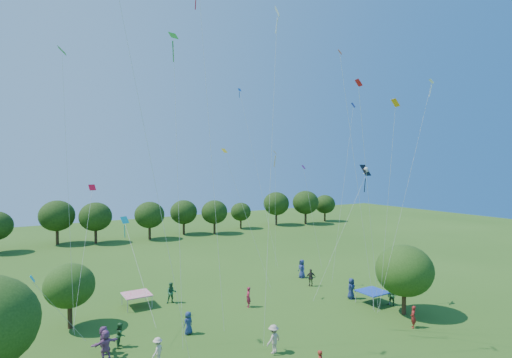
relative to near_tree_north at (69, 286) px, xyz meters
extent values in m
cylinder|color=#422B19|center=(0.00, 0.00, -2.33)|extent=(0.34, 0.34, 1.64)
ellipsoid|color=#264915|center=(0.00, 0.00, 0.01)|extent=(3.57, 3.57, 3.21)
cylinder|color=#422B19|center=(23.21, -10.88, -2.34)|extent=(0.33, 0.33, 1.63)
ellipsoid|color=#264915|center=(23.21, -10.88, 0.40)|extent=(4.51, 4.51, 4.06)
cylinder|color=#422B19|center=(2.07, 34.98, -2.08)|extent=(0.44, 0.44, 2.14)
ellipsoid|color=#1E3910|center=(2.07, 34.98, 1.18)|extent=(5.14, 5.14, 4.63)
cylinder|color=#422B19|center=(7.18, 32.81, -2.14)|extent=(0.42, 0.42, 2.03)
ellipsoid|color=#1E3910|center=(7.18, 32.81, 0.94)|extent=(4.86, 4.86, 4.37)
cylinder|color=#422B19|center=(15.15, 31.69, -2.17)|extent=(0.40, 0.40, 1.96)
ellipsoid|color=#1E3910|center=(15.15, 31.69, 0.81)|extent=(4.71, 4.71, 4.24)
cylinder|color=#422B19|center=(21.53, 33.23, -2.19)|extent=(0.39, 0.39, 1.91)
ellipsoid|color=#1E3910|center=(21.53, 33.23, 0.72)|extent=(4.59, 4.59, 4.13)
cylinder|color=#422B19|center=(26.33, 31.05, -2.20)|extent=(0.39, 0.39, 1.89)
ellipsoid|color=#1E3910|center=(26.33, 31.05, 0.67)|extent=(4.54, 4.54, 4.08)
cylinder|color=#422B19|center=(32.98, 33.59, -2.36)|extent=(0.33, 0.33, 1.58)
ellipsoid|color=#1E3910|center=(32.98, 33.59, 0.05)|extent=(3.80, 3.80, 3.42)
cylinder|color=#422B19|center=(41.18, 33.82, -2.08)|extent=(0.44, 0.44, 2.13)
ellipsoid|color=#1E3910|center=(41.18, 33.82, 1.16)|extent=(5.12, 5.12, 4.61)
cylinder|color=#422B19|center=(47.01, 31.84, -2.06)|extent=(0.45, 0.45, 2.18)
ellipsoid|color=#1E3910|center=(47.01, 31.84, 1.26)|extent=(5.24, 5.24, 4.72)
cylinder|color=#422B19|center=(53.04, 32.89, -2.24)|extent=(0.37, 0.37, 1.81)
ellipsoid|color=#1E3910|center=(53.04, 32.89, 0.51)|extent=(4.35, 4.35, 3.91)
cube|color=red|center=(5.36, 2.00, -2.10)|extent=(2.20, 2.20, 0.08)
cylinder|color=#999999|center=(4.36, 1.00, -2.60)|extent=(0.05, 0.05, 1.10)
cylinder|color=#999999|center=(6.36, 1.00, -2.60)|extent=(0.05, 0.05, 1.10)
cylinder|color=#999999|center=(4.36, 3.00, -2.60)|extent=(0.05, 0.05, 1.10)
cylinder|color=#999999|center=(6.36, 3.00, -2.60)|extent=(0.05, 0.05, 1.10)
cube|color=#1A3DAB|center=(22.95, -7.86, -2.10)|extent=(2.20, 2.20, 0.08)
cylinder|color=#999999|center=(21.95, -8.86, -2.60)|extent=(0.05, 0.05, 1.10)
cylinder|color=#999999|center=(23.95, -8.86, -2.60)|extent=(0.05, 0.05, 1.10)
cylinder|color=#999999|center=(21.95, -6.86, -2.60)|extent=(0.05, 0.05, 1.10)
cylinder|color=#999999|center=(23.95, -6.86, -2.60)|extent=(0.05, 0.05, 1.10)
imported|color=navy|center=(22.29, -5.97, -2.23)|extent=(0.98, 0.63, 1.85)
imported|color=maroon|center=(21.57, -12.99, -2.34)|extent=(0.71, 0.69, 1.62)
imported|color=#245428|center=(2.48, -5.00, -2.35)|extent=(0.67, 0.89, 1.60)
imported|color=#3D3230|center=(21.56, -1.20, -2.29)|extent=(1.10, 0.77, 1.71)
imported|color=#864E85|center=(1.35, -5.44, -2.27)|extent=(0.75, 1.70, 1.76)
imported|color=navy|center=(7.03, -5.45, -2.35)|extent=(0.89, 0.68, 1.59)
imported|color=maroon|center=(13.35, -3.01, -2.30)|extent=(0.58, 0.73, 1.69)
imported|color=#2B653A|center=(23.93, -9.08, -2.24)|extent=(0.64, 0.97, 1.81)
imported|color=#AE9A8B|center=(10.62, -10.93, -2.25)|extent=(1.28, 0.84, 1.80)
imported|color=#8F538B|center=(1.31, -6.24, -2.25)|extent=(1.76, 0.89, 1.80)
imported|color=navy|center=(22.60, 1.61, -2.18)|extent=(0.54, 0.97, 1.94)
imported|color=#285E39|center=(8.16, 1.30, -2.25)|extent=(0.96, 0.65, 1.79)
imported|color=beige|center=(3.91, -8.40, -2.37)|extent=(1.07, 1.02, 1.56)
cube|color=black|center=(22.16, -7.64, 8.37)|extent=(1.22, 0.91, 0.93)
cube|color=black|center=(22.16, -7.59, 7.09)|extent=(0.17, 0.26, 1.18)
sphere|color=white|center=(22.16, -7.70, 8.47)|extent=(0.34, 0.34, 0.34)
cylinder|color=white|center=(22.16, -7.70, 8.19)|extent=(0.25, 0.48, 0.31)
cylinder|color=white|center=(22.16, -7.70, 8.19)|extent=(0.25, 0.48, 0.31)
cylinder|color=beige|center=(19.37, -7.63, 3.04)|extent=(5.60, 0.05, 9.78)
cylinder|color=beige|center=(7.58, -8.09, 10.20)|extent=(0.86, 2.18, 24.11)
cube|color=red|center=(1.66, 0.06, 7.14)|extent=(0.55, 0.39, 0.44)
cylinder|color=beige|center=(0.68, -2.07, 2.54)|extent=(1.97, 4.29, 8.79)
cube|color=orange|center=(18.06, -14.07, 12.87)|extent=(0.53, 0.67, 0.50)
cylinder|color=beige|center=(18.64, -12.99, 5.39)|extent=(1.18, 2.18, 14.48)
cube|color=#C78A11|center=(18.47, 0.58, 10.03)|extent=(0.56, 0.58, 0.37)
cube|color=#C78A11|center=(18.47, 0.63, 9.17)|extent=(0.08, 0.25, 1.11)
cylinder|color=beige|center=(19.22, 1.63, 3.99)|extent=(1.51, 2.12, 11.69)
cube|color=#188217|center=(5.08, -8.27, 16.64)|extent=(0.60, 0.47, 0.42)
cube|color=#188217|center=(5.08, -8.22, 15.70)|extent=(0.19, 0.26, 1.20)
cylinder|color=beige|center=(4.96, -9.22, 7.29)|extent=(0.25, 1.92, 18.27)
cube|color=#1627E3|center=(23.04, -5.27, 14.24)|extent=(0.55, 0.61, 0.42)
cylinder|color=beige|center=(22.08, -5.00, 6.09)|extent=(1.95, 0.57, 15.87)
cube|color=#83157A|center=(21.86, 0.41, 8.60)|extent=(0.56, 0.51, 0.39)
cylinder|color=beige|center=(22.85, 0.14, 3.28)|extent=(2.01, 0.57, 10.26)
cube|color=white|center=(22.07, -13.85, 14.74)|extent=(0.45, 0.48, 0.32)
cube|color=white|center=(22.07, -13.80, 14.09)|extent=(0.08, 0.19, 0.80)
cylinder|color=beige|center=(20.46, -12.94, 6.36)|extent=(3.23, 1.85, 16.43)
cube|color=#0DADC4|center=(-2.56, -7.31, 2.69)|extent=(0.27, 0.43, 0.36)
cylinder|color=beige|center=(-1.17, -6.64, 0.34)|extent=(2.81, 1.36, 4.38)
cube|color=red|center=(15.05, -13.73, 13.91)|extent=(0.45, 0.57, 0.42)
cylinder|color=beige|center=(17.13, -12.78, 5.93)|extent=(4.17, 1.93, 15.56)
cube|color=#DF430B|center=(15.47, -11.61, 16.37)|extent=(0.43, 0.44, 0.31)
cylinder|color=beige|center=(17.16, -11.70, 7.18)|extent=(3.40, 0.20, 18.06)
cube|color=gold|center=(12.48, -0.38, 10.07)|extent=(0.59, 0.51, 0.38)
cylinder|color=beige|center=(14.03, -1.70, 4.01)|extent=(3.14, 2.68, 11.72)
cube|color=#25901A|center=(-0.52, -2.89, 16.22)|extent=(0.58, 0.73, 0.47)
cylinder|color=beige|center=(-0.38, -3.80, 7.05)|extent=(0.28, 1.83, 17.80)
cube|color=#1147AE|center=(17.62, 6.16, 16.92)|extent=(0.41, 0.30, 0.33)
cube|color=#1147AE|center=(17.62, 6.21, 16.38)|extent=(0.12, 0.15, 0.60)
cylinder|color=beige|center=(18.90, 4.36, 7.46)|extent=(2.59, 3.62, 18.61)
cylinder|color=beige|center=(2.90, -11.29, 8.15)|extent=(3.75, 0.13, 19.99)
cube|color=white|center=(10.74, -11.08, 18.28)|extent=(0.58, 0.66, 0.55)
cube|color=white|center=(10.74, -11.03, 17.43)|extent=(0.10, 0.22, 0.94)
cylinder|color=beige|center=(9.92, -11.61, 8.09)|extent=(1.67, 1.09, 19.88)
cube|color=#0B9DA9|center=(4.00, 0.05, 4.53)|extent=(0.70, 0.58, 0.52)
cube|color=#0B9DA9|center=(4.00, 0.10, 3.62)|extent=(0.13, 0.24, 1.02)
cylinder|color=beige|center=(4.23, -3.14, 1.21)|extent=(0.47, 6.40, 6.13)
camera|label=1|loc=(-3.29, -31.71, 8.81)|focal=28.00mm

